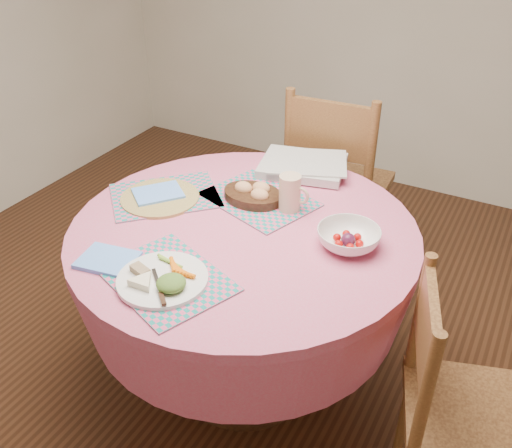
# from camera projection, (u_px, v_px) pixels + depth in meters

# --- Properties ---
(ground) EXTENTS (4.00, 4.00, 0.00)m
(ground) POSITION_uv_depth(u_px,v_px,m) (246.00, 376.00, 2.41)
(ground) COLOR #331C0F
(ground) RESTS_ON ground
(dining_table) EXTENTS (1.24, 1.24, 0.75)m
(dining_table) POSITION_uv_depth(u_px,v_px,m) (244.00, 271.00, 2.12)
(dining_table) COLOR #CE6085
(dining_table) RESTS_ON ground
(chair_right) EXTENTS (0.49, 0.50, 0.88)m
(chair_right) POSITION_uv_depth(u_px,v_px,m) (455.00, 404.00, 1.72)
(chair_right) COLOR brown
(chair_right) RESTS_ON ground
(chair_back) EXTENTS (0.49, 0.47, 1.01)m
(chair_back) POSITION_uv_depth(u_px,v_px,m) (335.00, 181.00, 2.77)
(chair_back) COLOR brown
(chair_back) RESTS_ON ground
(placemat_front) EXTENTS (0.48, 0.43, 0.01)m
(placemat_front) POSITION_uv_depth(u_px,v_px,m) (166.00, 278.00, 1.76)
(placemat_front) COLOR #17837F
(placemat_front) RESTS_ON dining_table
(placemat_left) EXTENTS (0.49, 0.50, 0.01)m
(placemat_left) POSITION_uv_depth(u_px,v_px,m) (165.00, 196.00, 2.20)
(placemat_left) COLOR #17837F
(placemat_left) RESTS_ON dining_table
(placemat_back) EXTENTS (0.47, 0.41, 0.01)m
(placemat_back) POSITION_uv_depth(u_px,v_px,m) (259.00, 199.00, 2.17)
(placemat_back) COLOR #17837F
(placemat_back) RESTS_ON dining_table
(wicker_trivet) EXTENTS (0.30, 0.30, 0.01)m
(wicker_trivet) POSITION_uv_depth(u_px,v_px,m) (160.00, 198.00, 2.18)
(wicker_trivet) COLOR olive
(wicker_trivet) RESTS_ON dining_table
(napkin_near) EXTENTS (0.20, 0.17, 0.01)m
(napkin_near) POSITION_uv_depth(u_px,v_px,m) (108.00, 260.00, 1.83)
(napkin_near) COLOR #629CFD
(napkin_near) RESTS_ON dining_table
(napkin_far) EXTENTS (0.22, 0.23, 0.01)m
(napkin_far) POSITION_uv_depth(u_px,v_px,m) (158.00, 194.00, 2.19)
(napkin_far) COLOR #629CFD
(napkin_far) RESTS_ON placemat_left
(dinner_plate) EXTENTS (0.28, 0.28, 0.05)m
(dinner_plate) POSITION_uv_depth(u_px,v_px,m) (163.00, 279.00, 1.73)
(dinner_plate) COLOR white
(dinner_plate) RESTS_ON placemat_front
(bread_bowl) EXTENTS (0.23, 0.23, 0.08)m
(bread_bowl) POSITION_uv_depth(u_px,v_px,m) (253.00, 194.00, 2.15)
(bread_bowl) COLOR black
(bread_bowl) RESTS_ON placemat_back
(latte_mug) EXTENTS (0.12, 0.08, 0.14)m
(latte_mug) POSITION_uv_depth(u_px,v_px,m) (290.00, 193.00, 2.07)
(latte_mug) COLOR #D4B192
(latte_mug) RESTS_ON placemat_back
(fruit_bowl) EXTENTS (0.27, 0.27, 0.07)m
(fruit_bowl) POSITION_uv_depth(u_px,v_px,m) (348.00, 238.00, 1.90)
(fruit_bowl) COLOR white
(fruit_bowl) RESTS_ON dining_table
(newspaper_stack) EXTENTS (0.41, 0.35, 0.04)m
(newspaper_stack) POSITION_uv_depth(u_px,v_px,m) (303.00, 165.00, 2.37)
(newspaper_stack) COLOR silver
(newspaper_stack) RESTS_ON dining_table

